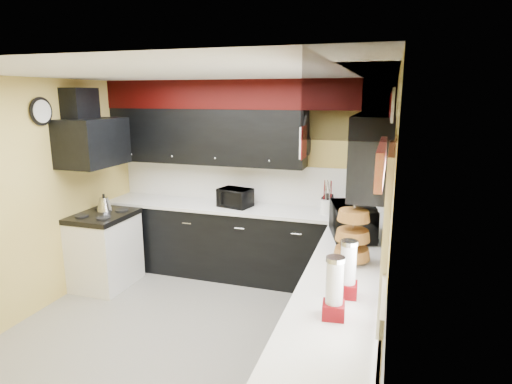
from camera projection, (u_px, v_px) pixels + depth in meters
ground at (190, 335)px, 4.23m from camera, size 3.60×3.60×0.00m
wall_back at (247, 178)px, 5.62m from camera, size 3.60×0.06×2.50m
wall_right at (388, 232)px, 3.42m from camera, size 0.06×3.60×2.50m
wall_left at (30, 199)px, 4.48m from camera, size 0.06×3.60×2.50m
ceiling at (180, 73)px, 3.67m from camera, size 3.60×3.60×0.06m
cab_back at (240, 243)px, 5.52m from camera, size 3.60×0.60×0.90m
cab_right at (341, 335)px, 3.41m from camera, size 0.60×3.00×0.90m
counter_back at (240, 208)px, 5.42m from camera, size 3.62×0.64×0.04m
counter_right at (344, 280)px, 3.30m from camera, size 0.64×3.02×0.04m
splash_back at (247, 183)px, 5.63m from camera, size 3.60×0.02×0.50m
splash_right at (386, 239)px, 3.44m from camera, size 0.02×3.60×0.50m
upper_back at (206, 136)px, 5.49m from camera, size 2.60×0.35×0.70m
upper_right at (375, 149)px, 4.19m from camera, size 0.35×1.80×0.70m
soffit_back at (242, 94)px, 5.22m from camera, size 3.60×0.36×0.35m
soffit_right at (372, 94)px, 3.07m from camera, size 0.36×3.24×0.35m
stove at (105, 252)px, 5.27m from camera, size 0.60×0.75×0.86m
cooktop at (102, 216)px, 5.17m from camera, size 0.62×0.77×0.06m
hood at (93, 142)px, 4.99m from camera, size 0.50×0.78×0.55m
hood_duct at (80, 106)px, 4.93m from camera, size 0.24×0.40×0.40m
window at (387, 228)px, 2.52m from camera, size 0.03×0.86×0.96m
valance at (381, 161)px, 2.45m from camera, size 0.04×0.88×0.20m
pan_top at (307, 123)px, 4.98m from camera, size 0.03×0.22×0.40m
pan_mid at (304, 146)px, 4.92m from camera, size 0.03×0.28×0.46m
pan_low at (308, 146)px, 5.17m from camera, size 0.03×0.24×0.42m
cut_board at (303, 142)px, 4.79m from camera, size 0.03×0.26×0.35m
baskets at (353, 235)px, 3.56m from camera, size 0.27×0.27×0.50m
clock at (41, 111)px, 4.50m from camera, size 0.03×0.30×0.30m
deco_plate at (393, 105)px, 2.88m from camera, size 0.03×0.24×0.24m
toaster_oven at (235, 198)px, 5.38m from camera, size 0.47×0.42×0.23m
microwave at (353, 221)px, 4.22m from camera, size 0.54×0.67×0.33m
utensil_crock at (327, 207)px, 5.07m from camera, size 0.17×0.17×0.17m
knife_block at (328, 204)px, 5.13m from camera, size 0.14×0.16×0.21m
kettle at (104, 204)px, 5.28m from camera, size 0.21×0.21×0.16m
dispenser_a at (348, 271)px, 2.96m from camera, size 0.15×0.15×0.38m
dispenser_b at (334, 290)px, 2.67m from camera, size 0.15×0.15×0.38m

